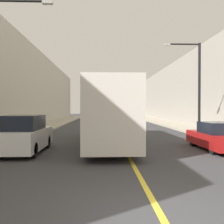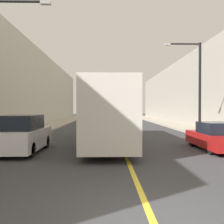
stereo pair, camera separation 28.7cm
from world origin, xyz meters
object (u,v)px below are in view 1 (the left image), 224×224
(bus, at_px, (109,113))
(car_right_near, at_px, (218,137))
(street_lamp_left, at_px, (0,63))
(street_lamp_right, at_px, (196,81))
(parked_suv_left, at_px, (24,135))

(bus, relative_size, car_right_near, 2.76)
(street_lamp_left, bearing_deg, car_right_near, 3.12)
(street_lamp_left, distance_m, street_lamp_right, 14.26)
(car_right_near, bearing_deg, parked_suv_left, -177.10)
(parked_suv_left, bearing_deg, bus, 37.24)
(parked_suv_left, distance_m, street_lamp_right, 13.72)
(car_right_near, xyz_separation_m, street_lamp_left, (-10.94, -0.60, 3.70))
(parked_suv_left, relative_size, street_lamp_left, 0.64)
(parked_suv_left, distance_m, car_right_near, 9.87)
(street_lamp_left, bearing_deg, parked_suv_left, 5.10)
(car_right_near, bearing_deg, street_lamp_left, -176.88)
(bus, distance_m, street_lamp_right, 8.31)
(street_lamp_left, height_order, street_lamp_right, street_lamp_left)
(bus, xyz_separation_m, car_right_near, (5.60, -2.74, -1.23))
(bus, xyz_separation_m, street_lamp_right, (6.87, 4.03, 2.38))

